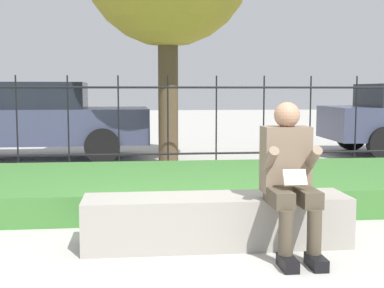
# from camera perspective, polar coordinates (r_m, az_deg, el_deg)

# --- Properties ---
(ground_plane) EXTENTS (60.00, 60.00, 0.00)m
(ground_plane) POSITION_cam_1_polar(r_m,az_deg,el_deg) (4.64, 0.74, -10.78)
(ground_plane) COLOR #B2AFA8
(stone_bench) EXTENTS (2.25, 0.53, 0.43)m
(stone_bench) POSITION_cam_1_polar(r_m,az_deg,el_deg) (4.61, 2.62, -8.46)
(stone_bench) COLOR gray
(stone_bench) RESTS_ON ground_plane
(person_seated_reader) EXTENTS (0.42, 0.73, 1.23)m
(person_seated_reader) POSITION_cam_1_polar(r_m,az_deg,el_deg) (4.35, 10.32, -3.04)
(person_seated_reader) COLOR black
(person_seated_reader) RESTS_ON ground_plane
(grass_berm) EXTENTS (10.50, 2.51, 0.30)m
(grass_berm) POSITION_cam_1_polar(r_m,az_deg,el_deg) (6.50, -1.38, -4.58)
(grass_berm) COLOR #3D7533
(grass_berm) RESTS_ON ground_plane
(iron_fence) EXTENTS (8.50, 0.03, 1.55)m
(iron_fence) POSITION_cam_1_polar(r_m,az_deg,el_deg) (8.44, -2.58, 2.34)
(iron_fence) COLOR black
(iron_fence) RESTS_ON ground_plane
(car_parked_left) EXTENTS (4.51, 1.94, 1.46)m
(car_parked_left) POSITION_cam_1_polar(r_m,az_deg,el_deg) (10.63, -17.17, 2.60)
(car_parked_left) COLOR #383D56
(car_parked_left) RESTS_ON ground_plane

